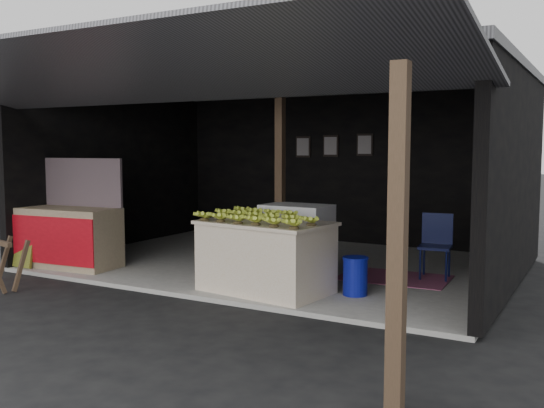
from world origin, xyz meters
The scene contains 13 objects.
ground centered at (0.00, 0.00, 0.00)m, with size 80.00×80.00×0.00m, color black.
concrete_slab centered at (0.00, 2.50, 0.03)m, with size 7.00×5.00×0.06m, color gray.
shophouse centered at (0.00, 2.82, 2.10)m, with size 7.40×7.29×3.02m.
banana_table centered at (0.78, 0.63, 0.52)m, with size 1.76×1.21×0.91m.
banana_pile centered at (0.78, 0.63, 1.06)m, with size 1.52×0.91×0.18m, color #CDD22C, non-canonical shape.
white_crate centered at (0.74, 1.59, 0.58)m, with size 0.96×0.67×1.04m.
neighbor_stall centered at (-2.72, 0.57, 0.56)m, with size 1.68×0.87×1.67m.
green_signboard centered at (-3.35, 0.19, 0.52)m, with size 0.61×0.04×0.92m, color black.
sawhorse centered at (-2.48, -0.82, 0.43)m, with size 0.74×0.73×0.67m.
water_barrel centered at (1.85, 1.02, 0.29)m, with size 0.31×0.31×0.45m, color #0C148C.
plastic_chair centered at (2.47, 2.53, 0.60)m, with size 0.48×0.48×0.91m.
magenta_rug centered at (1.97, 2.22, 0.07)m, with size 1.50×1.00×0.01m, color #7C1B4D.
picture_frames centered at (-0.17, 4.89, 1.93)m, with size 1.62×0.04×0.46m.
Camera 1 is at (4.58, -6.00, 1.92)m, focal length 40.00 mm.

